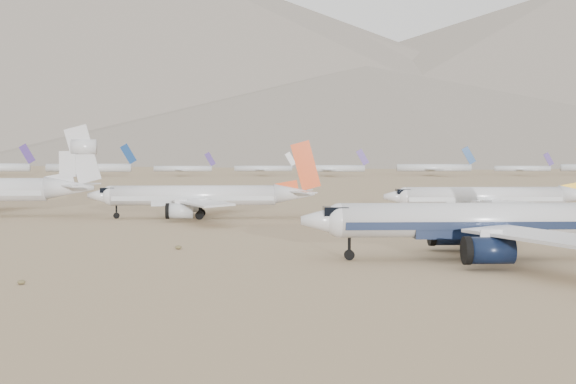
% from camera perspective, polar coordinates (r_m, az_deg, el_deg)
% --- Properties ---
extents(ground, '(7000.00, 7000.00, 0.00)m').
position_cam_1_polar(ground, '(102.44, 8.66, -4.95)').
color(ground, olive).
rests_on(ground, ground).
extents(main_airliner, '(50.50, 49.32, 17.82)m').
position_cam_1_polar(main_airliner, '(107.13, 15.07, -2.04)').
color(main_airliner, silver).
rests_on(main_airliner, ground).
extents(row2_gold_tail, '(43.58, 42.62, 15.52)m').
position_cam_1_polar(row2_gold_tail, '(170.96, 14.35, -0.37)').
color(row2_gold_tail, silver).
rests_on(row2_gold_tail, ground).
extents(row2_orange_tail, '(45.40, 44.41, 16.19)m').
position_cam_1_polar(row2_orange_tail, '(166.56, -6.05, -0.31)').
color(row2_orange_tail, silver).
rests_on(row2_orange_tail, ground).
extents(distant_storage_row, '(565.23, 59.24, 15.35)m').
position_cam_1_polar(distant_storage_row, '(436.85, 1.63, 1.73)').
color(distant_storage_row, silver).
rests_on(distant_storage_row, ground).
extents(mountain_range, '(7354.00, 3024.00, 470.00)m').
position_cam_1_polar(mountain_range, '(1758.71, 0.48, 8.75)').
color(mountain_range, slate).
rests_on(mountain_range, ground).
extents(desert_scrub, '(233.60, 121.67, 0.63)m').
position_cam_1_polar(desert_scrub, '(78.88, -3.22, -7.10)').
color(desert_scrub, brown).
rests_on(desert_scrub, ground).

